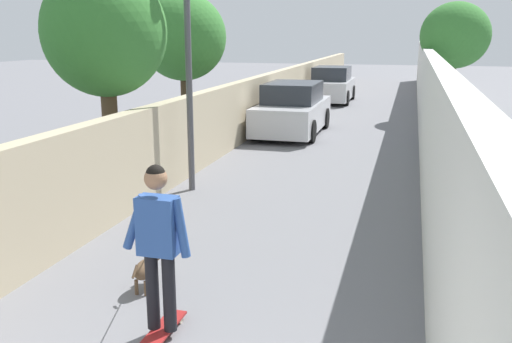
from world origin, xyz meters
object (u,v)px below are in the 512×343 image
dog (147,267)px  skateboard (163,330)px  lamp_post (188,29)px  car_far (332,86)px  tree_left_distant (183,37)px  person_skateboarder (158,236)px  tree_left_near (105,33)px  car_near (293,110)px  tree_right_far (455,36)px

dog → skateboard: bearing=-146.6°
lamp_post → car_far: lamp_post is taller
tree_left_distant → person_skateboarder: bearing=-158.8°
person_skateboarder → tree_left_distant: bearing=21.2°
tree_left_near → tree_left_distant: 5.56m
tree_left_near → skateboard: bearing=-145.8°
tree_left_distant → car_near: size_ratio=0.98×
lamp_post → car_far: bearing=-2.3°
tree_right_far → car_far: (4.05, 4.72, -2.16)m
tree_right_far → car_far: bearing=49.4°
person_skateboarder → tree_left_near: bearing=34.2°
tree_left_near → person_skateboarder: tree_left_near is taller
skateboard → dog: dog is taller
person_skateboarder → dog: size_ratio=1.34×
lamp_post → skateboard: size_ratio=5.57×
tree_right_far → skateboard: size_ratio=5.01×
tree_left_distant → lamp_post: size_ratio=0.91×
tree_left_distant → dog: size_ratio=3.21×
tree_left_distant → car_near: 3.88m
person_skateboarder → skateboard: bearing=0.0°
tree_left_distant → car_far: size_ratio=1.06×
car_near → car_far: size_ratio=1.08×
car_near → tree_left_near: bearing=164.7°
tree_right_far → lamp_post: lamp_post is taller
tree_left_distant → tree_left_near: bearing=-171.7°
car_near → car_far: 8.36m
person_skateboarder → car_far: size_ratio=0.44×
tree_left_near → car_far: 15.84m
tree_left_distant → car_far: 10.64m
lamp_post → car_near: 7.05m
skateboard → car_far: size_ratio=0.21×
tree_right_far → car_far: 6.59m
tree_left_near → skateboard: (-4.57, -3.10, -2.89)m
lamp_post → tree_right_far: bearing=-26.0°
tree_left_near → person_skateboarder: bearing=-145.8°
lamp_post → skateboard: bearing=-161.3°
car_near → tree_right_far: bearing=-47.6°
person_skateboarder → car_near: person_skateboarder is taller
lamp_post → dog: bearing=-165.1°
tree_left_near → skateboard: tree_left_near is taller
tree_left_near → person_skateboarder: 5.84m
tree_left_near → car_near: (7.19, -1.97, -2.25)m
tree_right_far → car_near: bearing=132.4°
lamp_post → skateboard: lamp_post is taller
skateboard → person_skateboarder: 1.01m
person_skateboarder → tree_right_far: bearing=-12.6°
person_skateboarder → car_near: 11.82m
skateboard → person_skateboarder: (-0.00, 0.00, 1.01)m
tree_right_far → car_near: size_ratio=0.97×
tree_left_near → person_skateboarder: size_ratio=2.46×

